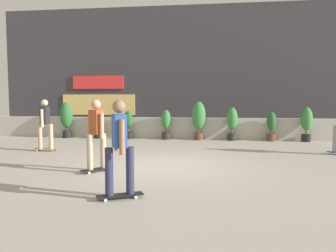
{
  "coord_description": "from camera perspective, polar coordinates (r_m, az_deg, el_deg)",
  "views": [
    {
      "loc": [
        1.33,
        -8.46,
        1.71
      ],
      "look_at": [
        0.0,
        1.5,
        0.9
      ],
      "focal_mm": 35.85,
      "sensor_mm": 36.0,
      "label": 1
    }
  ],
  "objects": [
    {
      "name": "ground_plane",
      "position": [
        8.73,
        -1.31,
        -6.69
      ],
      "size": [
        48.0,
        48.0,
        0.0
      ],
      "primitive_type": "plane",
      "color": "#A8A093"
    },
    {
      "name": "planter_wall",
      "position": [
        14.58,
        2.35,
        -0.35
      ],
      "size": [
        18.0,
        0.4,
        0.9
      ],
      "primitive_type": "cube",
      "color": "#B2ADA3",
      "rests_on": "ground"
    },
    {
      "name": "building_backdrop",
      "position": [
        18.57,
        3.5,
        9.36
      ],
      "size": [
        20.0,
        2.08,
        6.5
      ],
      "color": "#38383D",
      "rests_on": "ground"
    },
    {
      "name": "potted_plant_0",
      "position": [
        15.42,
        -16.88,
        1.47
      ],
      "size": [
        0.54,
        0.54,
        1.56
      ],
      "color": "black",
      "rests_on": "ground"
    },
    {
      "name": "potted_plant_1",
      "position": [
        14.89,
        -11.76,
        0.6
      ],
      "size": [
        0.4,
        0.4,
        1.27
      ],
      "color": "black",
      "rests_on": "ground"
    },
    {
      "name": "potted_plant_2",
      "position": [
        14.5,
        -6.75,
        0.35
      ],
      "size": [
        0.37,
        0.37,
        1.2
      ],
      "color": "black",
      "rests_on": "ground"
    },
    {
      "name": "potted_plant_3",
      "position": [
        14.18,
        -0.34,
        0.45
      ],
      "size": [
        0.39,
        0.39,
        1.25
      ],
      "color": "#2D2823",
      "rests_on": "ground"
    },
    {
      "name": "potted_plant_4",
      "position": [
        14.04,
        5.24,
        1.46
      ],
      "size": [
        0.56,
        0.56,
        1.6
      ],
      "color": "brown",
      "rests_on": "ground"
    },
    {
      "name": "potted_plant_5",
      "position": [
        14.06,
        10.84,
        0.71
      ],
      "size": [
        0.45,
        0.45,
        1.36
      ],
      "color": "#2D2823",
      "rests_on": "ground"
    },
    {
      "name": "potted_plant_6",
      "position": [
        14.25,
        17.17,
        0.05
      ],
      "size": [
        0.36,
        0.36,
        1.19
      ],
      "color": "brown",
      "rests_on": "ground"
    },
    {
      "name": "potted_plant_7",
      "position": [
        14.53,
        22.49,
        0.61
      ],
      "size": [
        0.45,
        0.45,
        1.38
      ],
      "color": "black",
      "rests_on": "ground"
    },
    {
      "name": "skater_foreground",
      "position": [
        11.66,
        -20.17,
        0.55
      ],
      "size": [
        0.81,
        0.56,
        1.7
      ],
      "color": "#BF8C26",
      "rests_on": "ground"
    },
    {
      "name": "skater_far_left",
      "position": [
        8.01,
        -12.08,
        -1.01
      ],
      "size": [
        0.66,
        0.75,
        1.7
      ],
      "color": "black",
      "rests_on": "ground"
    },
    {
      "name": "skater_by_wall_left",
      "position": [
        5.75,
        -8.27,
        -3.14
      ],
      "size": [
        0.8,
        0.54,
        1.7
      ],
      "color": "black",
      "rests_on": "ground"
    }
  ]
}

